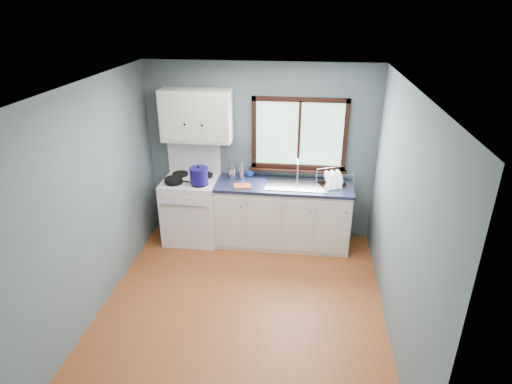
# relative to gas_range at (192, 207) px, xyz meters

# --- Properties ---
(floor) EXTENTS (3.20, 3.60, 0.02)m
(floor) POSITION_rel_gas_range_xyz_m (0.95, -1.47, -0.50)
(floor) COLOR #9C4B22
(floor) RESTS_ON ground
(ceiling) EXTENTS (3.20, 3.60, 0.02)m
(ceiling) POSITION_rel_gas_range_xyz_m (0.95, -1.47, 2.02)
(ceiling) COLOR white
(ceiling) RESTS_ON wall_back
(wall_back) EXTENTS (3.20, 0.02, 2.50)m
(wall_back) POSITION_rel_gas_range_xyz_m (0.95, 0.34, 0.76)
(wall_back) COLOR #566264
(wall_back) RESTS_ON ground
(wall_front) EXTENTS (3.20, 0.02, 2.50)m
(wall_front) POSITION_rel_gas_range_xyz_m (0.95, -3.28, 0.76)
(wall_front) COLOR #566264
(wall_front) RESTS_ON ground
(wall_left) EXTENTS (0.02, 3.60, 2.50)m
(wall_left) POSITION_rel_gas_range_xyz_m (-0.66, -1.47, 0.76)
(wall_left) COLOR #566264
(wall_left) RESTS_ON ground
(wall_right) EXTENTS (0.02, 3.60, 2.50)m
(wall_right) POSITION_rel_gas_range_xyz_m (2.56, -1.47, 0.76)
(wall_right) COLOR #566264
(wall_right) RESTS_ON ground
(gas_range) EXTENTS (0.76, 0.69, 1.36)m
(gas_range) POSITION_rel_gas_range_xyz_m (0.00, 0.00, 0.00)
(gas_range) COLOR white
(gas_range) RESTS_ON floor
(base_cabinets) EXTENTS (1.85, 0.60, 0.88)m
(base_cabinets) POSITION_rel_gas_range_xyz_m (1.31, 0.02, -0.08)
(base_cabinets) COLOR silver
(base_cabinets) RESTS_ON floor
(countertop) EXTENTS (1.89, 0.64, 0.04)m
(countertop) POSITION_rel_gas_range_xyz_m (1.31, 0.02, 0.41)
(countertop) COLOR black
(countertop) RESTS_ON base_cabinets
(sink) EXTENTS (0.84, 0.46, 0.44)m
(sink) POSITION_rel_gas_range_xyz_m (1.49, 0.02, 0.37)
(sink) COLOR silver
(sink) RESTS_ON countertop
(window) EXTENTS (1.36, 0.10, 1.03)m
(window) POSITION_rel_gas_range_xyz_m (1.48, 0.30, 0.98)
(window) COLOR #9EC6A8
(window) RESTS_ON wall_back
(upper_cabinets) EXTENTS (0.95, 0.35, 0.70)m
(upper_cabinets) POSITION_rel_gas_range_xyz_m (0.10, 0.15, 1.31)
(upper_cabinets) COLOR silver
(upper_cabinets) RESTS_ON wall_back
(skillet) EXTENTS (0.38, 0.28, 0.05)m
(skillet) POSITION_rel_gas_range_xyz_m (-0.18, -0.17, 0.49)
(skillet) COLOR black
(skillet) RESTS_ON gas_range
(stockpot) EXTENTS (0.26, 0.26, 0.25)m
(stockpot) POSITION_rel_gas_range_xyz_m (0.18, -0.17, 0.58)
(stockpot) COLOR #150D56
(stockpot) RESTS_ON gas_range
(utensil_crock) EXTENTS (0.15, 0.15, 0.35)m
(utensil_crock) POSITION_rel_gas_range_xyz_m (0.59, 0.14, 0.50)
(utensil_crock) COLOR silver
(utensil_crock) RESTS_ON countertop
(thermos) EXTENTS (0.08, 0.08, 0.27)m
(thermos) POSITION_rel_gas_range_xyz_m (0.71, 0.12, 0.56)
(thermos) COLOR silver
(thermos) RESTS_ON countertop
(soap_bottle) EXTENTS (0.11, 0.11, 0.26)m
(soap_bottle) POSITION_rel_gas_range_xyz_m (0.82, 0.21, 0.56)
(soap_bottle) COLOR #0D42B7
(soap_bottle) RESTS_ON countertop
(dish_towel) EXTENTS (0.25, 0.20, 0.02)m
(dish_towel) POSITION_rel_gas_range_xyz_m (0.76, -0.13, 0.43)
(dish_towel) COLOR #D74F22
(dish_towel) RESTS_ON countertop
(dish_rack) EXTENTS (0.51, 0.46, 0.22)m
(dish_rack) POSITION_rel_gas_range_xyz_m (1.99, 0.06, 0.48)
(dish_rack) COLOR silver
(dish_rack) RESTS_ON countertop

